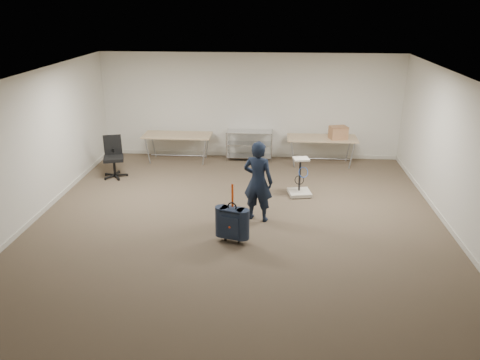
{
  "coord_description": "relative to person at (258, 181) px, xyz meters",
  "views": [
    {
      "loc": [
        0.65,
        -7.87,
        4.05
      ],
      "look_at": [
        0.04,
        0.3,
        0.9
      ],
      "focal_mm": 35.0,
      "sensor_mm": 36.0,
      "label": 1
    }
  ],
  "objects": [
    {
      "name": "cardboard_box",
      "position": [
        1.92,
        3.38,
        0.09
      ],
      "size": [
        0.5,
        0.42,
        0.32
      ],
      "primitive_type": "cube",
      "rotation": [
        0.0,
        0.0,
        0.27
      ],
      "color": "#A26F4B",
      "rests_on": "folding_table_right"
    },
    {
      "name": "room_shell",
      "position": [
        -0.37,
        0.89,
        -0.75
      ],
      "size": [
        8.0,
        9.0,
        9.0
      ],
      "color": "beige",
      "rests_on": "ground"
    },
    {
      "name": "office_chair",
      "position": [
        -3.59,
        2.15,
        -0.5
      ],
      "size": [
        0.61,
        0.61,
        1.0
      ],
      "color": "black",
      "rests_on": "ground"
    },
    {
      "name": "person",
      "position": [
        0.0,
        0.0,
        0.0
      ],
      "size": [
        0.67,
        0.54,
        1.61
      ],
      "primitive_type": "imported",
      "rotation": [
        0.0,
        0.0,
        2.85
      ],
      "color": "black",
      "rests_on": "ground"
    },
    {
      "name": "ground",
      "position": [
        -0.37,
        -0.49,
        -0.8
      ],
      "size": [
        9.0,
        9.0,
        0.0
      ],
      "primitive_type": "plane",
      "color": "#493C2C",
      "rests_on": "ground"
    },
    {
      "name": "suitcase",
      "position": [
        -0.41,
        -0.96,
        -0.43
      ],
      "size": [
        0.45,
        0.33,
        1.11
      ],
      "color": "black",
      "rests_on": "ground"
    },
    {
      "name": "folding_table_right",
      "position": [
        1.53,
        3.46,
        -0.13
      ],
      "size": [
        1.8,
        0.75,
        0.73
      ],
      "color": "tan",
      "rests_on": "ground"
    },
    {
      "name": "wire_shelf",
      "position": [
        -0.37,
        3.71,
        -0.36
      ],
      "size": [
        1.22,
        0.47,
        0.8
      ],
      "color": "silver",
      "rests_on": "ground"
    },
    {
      "name": "folding_table_left",
      "position": [
        -2.27,
        3.46,
        -0.13
      ],
      "size": [
        1.8,
        0.75,
        0.73
      ],
      "color": "tan",
      "rests_on": "ground"
    },
    {
      "name": "equipment_cart",
      "position": [
        0.88,
        1.3,
        -0.58
      ],
      "size": [
        0.55,
        0.55,
        0.86
      ],
      "color": "silver",
      "rests_on": "ground"
    }
  ]
}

